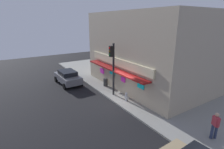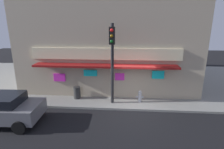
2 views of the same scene
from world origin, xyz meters
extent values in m
plane|color=black|center=(0.00, 0.00, 0.00)|extent=(50.08, 50.08, 0.00)
cube|color=gray|center=(0.00, 5.63, 0.06)|extent=(33.39, 11.25, 0.13)
cube|color=tan|center=(-1.78, 6.16, 3.88)|extent=(12.36, 9.05, 7.50)
cube|color=beige|center=(-1.78, 1.56, 3.06)|extent=(9.40, 0.16, 0.72)
cube|color=maroon|center=(-1.78, 1.21, 2.38)|extent=(8.90, 0.90, 0.12)
cube|color=#E533CC|center=(-4.87, 1.58, 1.45)|extent=(0.78, 0.08, 0.53)
cube|color=#19D8E5|center=(-2.79, 1.58, 1.80)|extent=(0.87, 0.08, 0.40)
cube|color=#E533CC|center=(-0.88, 1.58, 1.59)|extent=(0.60, 0.08, 0.46)
cube|color=#19D8E5|center=(1.54, 1.58, 1.77)|extent=(0.75, 0.08, 0.51)
cylinder|color=black|center=(-1.30, 0.78, 2.52)|extent=(0.18, 0.18, 4.79)
cube|color=black|center=(-1.30, 0.53, 4.24)|extent=(0.32, 0.28, 0.95)
sphere|color=red|center=(-1.30, 0.38, 4.54)|extent=(0.18, 0.18, 0.18)
sphere|color=brown|center=(-1.30, 0.38, 4.24)|extent=(0.18, 0.18, 0.18)
sphere|color=#0F4C19|center=(-1.30, 0.38, 3.94)|extent=(0.18, 0.18, 0.18)
cylinder|color=#B2B2B7|center=(0.41, 1.01, 0.43)|extent=(0.23, 0.23, 0.60)
sphere|color=#B2B2B7|center=(0.41, 1.01, 0.79)|extent=(0.20, 0.20, 0.20)
cylinder|color=#B2B2B7|center=(0.23, 1.01, 0.46)|extent=(0.12, 0.10, 0.10)
cylinder|color=#B2B2B7|center=(0.58, 1.01, 0.46)|extent=(0.12, 0.10, 0.10)
cylinder|color=#2D2D2D|center=(-3.67, 1.31, 0.53)|extent=(0.46, 0.46, 0.79)
cylinder|color=#59595B|center=(-5.26, 2.84, 0.29)|extent=(0.36, 0.36, 0.32)
sphere|color=#2D7A33|center=(-5.26, 2.84, 0.70)|extent=(0.61, 0.61, 0.61)
cube|color=slate|center=(-6.76, -1.74, 0.68)|extent=(4.07, 1.99, 0.72)
cylinder|color=black|center=(-5.39, -0.77, 0.32)|extent=(0.65, 0.24, 0.64)
cylinder|color=black|center=(-5.33, -2.62, 0.32)|extent=(0.65, 0.24, 0.64)
camera|label=1|loc=(11.39, -7.44, 6.79)|focal=27.88mm
camera|label=2|loc=(-0.54, -9.50, 4.93)|focal=28.85mm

